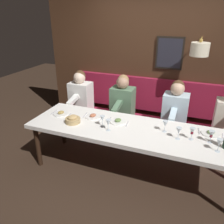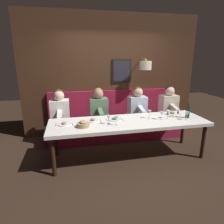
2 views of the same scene
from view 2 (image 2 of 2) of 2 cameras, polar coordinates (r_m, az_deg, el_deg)
ground_plane at (r=3.98m, az=4.70°, el=-12.77°), size 12.00×12.00×0.00m
dining_table at (r=3.70m, az=4.94°, el=-3.47°), size 0.90×2.96×0.74m
banquette_bench at (r=4.66m, az=1.57°, el=-5.23°), size 0.52×3.16×0.45m
back_wall_panel at (r=4.94m, az=0.15°, el=9.58°), size 0.59×4.36×2.90m
diner_nearest at (r=4.93m, az=16.15°, el=2.50°), size 0.60×0.40×0.79m
diner_near at (r=4.61m, az=7.41°, el=2.09°), size 0.60×0.40×0.79m
diner_middle at (r=4.39m, az=-3.94°, el=1.49°), size 0.60×0.40×0.79m
diner_far at (r=4.36m, az=-14.94°, el=0.86°), size 0.60×0.40×0.79m
place_setting_0 at (r=4.28m, az=17.14°, el=-0.42°), size 0.24×0.32×0.05m
place_setting_1 at (r=3.67m, az=-5.61°, el=-2.44°), size 0.24×0.32×0.05m
place_setting_2 at (r=3.73m, az=0.79°, el=-2.10°), size 0.24×0.33×0.05m
place_setting_3 at (r=3.57m, az=-13.70°, el=-3.36°), size 0.24×0.32×0.05m
wine_glass_0 at (r=3.86m, az=10.85°, el=-0.14°), size 0.07×0.07×0.16m
wine_glass_1 at (r=3.94m, az=15.95°, el=-0.17°), size 0.07×0.07×0.16m
wine_glass_2 at (r=3.96m, az=21.00°, el=-0.55°), size 0.07×0.07×0.16m
wine_glass_3 at (r=4.06m, az=18.67°, el=0.05°), size 0.07×0.07×0.16m
wine_glass_4 at (r=3.47m, az=-1.00°, el=-1.68°), size 0.07×0.07×0.16m
wine_glass_5 at (r=3.42m, az=1.29°, el=-1.96°), size 0.07×0.07×0.16m
wine_glass_6 at (r=3.83m, az=14.22°, el=-0.49°), size 0.07×0.07×0.16m
wine_bottle at (r=4.10m, az=21.17°, el=-0.03°), size 0.08×0.08×0.30m
bread_bowl at (r=3.39m, az=-8.33°, el=-3.52°), size 0.22×0.22×0.12m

